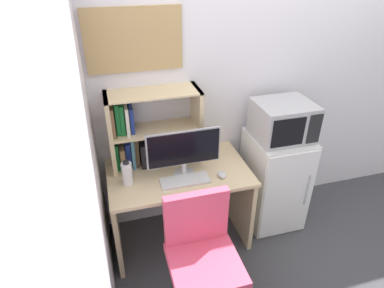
# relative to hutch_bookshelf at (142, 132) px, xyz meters

# --- Properties ---
(wall_back) EXTENTS (6.40, 0.04, 2.60)m
(wall_back) POSITION_rel_hutch_bookshelf_xyz_m (1.63, 0.15, 0.30)
(wall_back) COLOR silver
(wall_back) RESTS_ON ground_plane
(wall_left) EXTENTS (0.04, 4.40, 2.60)m
(wall_left) POSITION_rel_hutch_bookshelf_xyz_m (-0.39, -1.47, 0.30)
(wall_left) COLOR silver
(wall_left) RESTS_ON ground_plane
(desk) EXTENTS (1.11, 0.66, 0.72)m
(desk) POSITION_rel_hutch_bookshelf_xyz_m (0.24, -0.21, -0.50)
(desk) COLOR beige
(desk) RESTS_ON ground_plane
(hutch_bookshelf) EXTENTS (0.71, 0.27, 0.60)m
(hutch_bookshelf) POSITION_rel_hutch_bookshelf_xyz_m (0.00, 0.00, 0.00)
(hutch_bookshelf) COLOR beige
(hutch_bookshelf) RESTS_ON desk
(monitor) EXTENTS (0.56, 0.16, 0.38)m
(monitor) POSITION_rel_hutch_bookshelf_xyz_m (0.27, -0.27, -0.05)
(monitor) COLOR #B7B7BC
(monitor) RESTS_ON desk
(keyboard) EXTENTS (0.37, 0.14, 0.02)m
(keyboard) POSITION_rel_hutch_bookshelf_xyz_m (0.25, -0.36, -0.26)
(keyboard) COLOR silver
(keyboard) RESTS_ON desk
(computer_mouse) EXTENTS (0.06, 0.09, 0.04)m
(computer_mouse) POSITION_rel_hutch_bookshelf_xyz_m (0.54, -0.37, -0.26)
(computer_mouse) COLOR silver
(computer_mouse) RESTS_ON desk
(water_bottle) EXTENTS (0.08, 0.08, 0.20)m
(water_bottle) POSITION_rel_hutch_bookshelf_xyz_m (-0.16, -0.26, -0.18)
(water_bottle) COLOR silver
(water_bottle) RESTS_ON desk
(mini_fridge) EXTENTS (0.47, 0.52, 0.88)m
(mini_fridge) POSITION_rel_hutch_bookshelf_xyz_m (1.13, -0.17, -0.56)
(mini_fridge) COLOR white
(mini_fridge) RESTS_ON ground_plane
(microwave) EXTENTS (0.45, 0.40, 0.31)m
(microwave) POSITION_rel_hutch_bookshelf_xyz_m (1.13, -0.17, 0.03)
(microwave) COLOR #ADADB2
(microwave) RESTS_ON mini_fridge
(desk_chair) EXTENTS (0.53, 0.53, 0.89)m
(desk_chair) POSITION_rel_hutch_bookshelf_xyz_m (0.24, -0.86, -0.61)
(desk_chair) COLOR black
(desk_chair) RESTS_ON ground_plane
(wall_corkboard) EXTENTS (0.69, 0.02, 0.45)m
(wall_corkboard) POSITION_rel_hutch_bookshelf_xyz_m (0.01, 0.11, 0.68)
(wall_corkboard) COLOR tan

